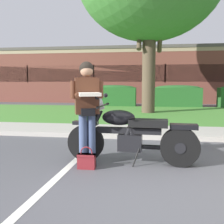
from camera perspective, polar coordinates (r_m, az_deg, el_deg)
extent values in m
plane|color=#4C4C51|center=(3.52, 9.40, -16.40)|extent=(140.00, 140.00, 0.00)
cube|color=#ADA89E|center=(6.38, 8.85, -5.42)|extent=(60.00, 0.20, 0.12)
cube|color=#ADA89E|center=(7.22, 8.77, -4.20)|extent=(60.00, 1.50, 0.08)
cube|color=#478433|center=(11.29, 8.57, -0.43)|extent=(60.00, 6.72, 0.06)
cube|color=silver|center=(3.93, -12.02, -13.95)|extent=(0.29, 4.40, 0.01)
cylinder|color=black|center=(4.59, -5.78, -6.72)|extent=(0.64, 0.13, 0.64)
cylinder|color=black|center=(4.59, -5.78, -6.72)|extent=(0.19, 0.13, 0.18)
cylinder|color=black|center=(4.41, 14.70, -7.44)|extent=(0.65, 0.21, 0.64)
cylinder|color=black|center=(4.41, 14.70, -7.44)|extent=(0.19, 0.21, 0.18)
cube|color=black|center=(4.53, -5.83, -2.40)|extent=(0.45, 0.16, 0.06)
cube|color=black|center=(4.35, 15.49, -3.10)|extent=(0.45, 0.22, 0.08)
cylinder|color=black|center=(4.43, -4.43, -3.52)|extent=(0.31, 0.06, 0.58)
cylinder|color=black|center=(4.58, -3.90, -3.19)|extent=(0.31, 0.06, 0.58)
sphere|color=black|center=(4.46, -3.74, -0.09)|extent=(0.17, 0.17, 0.17)
cylinder|color=black|center=(4.41, -1.99, 1.42)|extent=(0.07, 0.72, 0.03)
cylinder|color=black|center=(4.06, -3.14, 0.98)|extent=(0.05, 0.10, 0.04)
cylinder|color=black|center=(4.76, -1.01, 1.79)|extent=(0.05, 0.10, 0.04)
sphere|color=black|center=(4.11, -3.22, 3.28)|extent=(0.08, 0.08, 0.08)
sphere|color=black|center=(4.70, -1.41, 3.68)|extent=(0.08, 0.08, 0.08)
cube|color=#B2BCC6|center=(4.42, -3.01, 2.73)|extent=(0.16, 0.37, 0.35)
cube|color=black|center=(4.39, 3.62, -4.11)|extent=(1.10, 0.16, 0.10)
ellipsoid|color=black|center=(4.38, 1.44, -1.21)|extent=(0.58, 0.35, 0.26)
cube|color=black|center=(4.34, 7.97, -2.42)|extent=(0.65, 0.31, 0.12)
cube|color=black|center=(4.43, 3.99, -6.67)|extent=(0.41, 0.26, 0.28)
cylinder|color=black|center=(4.40, 3.56, -4.63)|extent=(0.18, 0.13, 0.21)
cylinder|color=black|center=(4.39, 4.45, -4.65)|extent=(0.18, 0.13, 0.21)
cylinder|color=black|center=(4.56, 8.86, -7.65)|extent=(0.60, 0.11, 0.08)
cylinder|color=black|center=(4.55, 11.40, -7.70)|extent=(0.60, 0.11, 0.08)
cylinder|color=black|center=(4.31, 5.31, -9.92)|extent=(0.13, 0.12, 0.30)
cube|color=black|center=(4.42, -4.44, -10.86)|extent=(0.19, 0.26, 0.10)
cube|color=black|center=(4.40, -6.28, -10.95)|extent=(0.19, 0.26, 0.10)
cylinder|color=#3D4C70|center=(4.34, -4.53, -5.99)|extent=(0.14, 0.14, 0.86)
cylinder|color=#3D4C70|center=(4.33, -6.37, -6.06)|extent=(0.14, 0.14, 0.86)
cube|color=#4C2819|center=(4.24, -5.55, 3.53)|extent=(0.43, 0.34, 0.58)
cube|color=#4C2819|center=(4.23, -5.59, 7.18)|extent=(0.35, 0.29, 0.06)
sphere|color=#A87A5B|center=(4.24, -5.61, 9.08)|extent=(0.21, 0.21, 0.21)
sphere|color=black|center=(4.25, -5.64, 9.47)|extent=(0.23, 0.23, 0.23)
cube|color=black|center=(4.13, -5.29, -0.03)|extent=(0.24, 0.17, 0.12)
cylinder|color=#4C2819|center=(4.10, -3.05, 3.73)|extent=(0.20, 0.35, 0.09)
cylinder|color=#4C2819|center=(4.06, -7.52, 3.66)|extent=(0.20, 0.35, 0.09)
cylinder|color=#4C2819|center=(4.25, -2.57, 4.91)|extent=(0.10, 0.10, 0.28)
cylinder|color=#4C2819|center=(4.19, -8.53, 4.83)|extent=(0.10, 0.10, 0.28)
cube|color=beige|center=(3.94, -5.02, 3.90)|extent=(0.41, 0.41, 0.05)
cube|color=maroon|center=(4.22, -5.63, -10.74)|extent=(0.28, 0.12, 0.24)
cube|color=maroon|center=(4.18, -5.66, -9.45)|extent=(0.28, 0.13, 0.04)
torus|color=maroon|center=(4.18, -5.65, -8.90)|extent=(0.20, 0.02, 0.20)
cylinder|color=#4C3D2D|center=(11.52, 8.06, 8.18)|extent=(0.57, 0.57, 3.45)
cylinder|color=#4C3D2D|center=(11.67, 10.50, 15.45)|extent=(0.20, 1.05, 1.04)
cylinder|color=#4C3D2D|center=(11.70, 6.05, 16.36)|extent=(0.20, 1.00, 1.36)
cube|color=#235623|center=(15.00, 0.38, 3.32)|extent=(2.56, 0.90, 1.10)
ellipsoid|color=#235623|center=(14.98, 0.38, 5.42)|extent=(2.43, 0.84, 0.28)
cube|color=#235623|center=(14.95, 14.19, 3.11)|extent=(2.57, 0.90, 1.10)
ellipsoid|color=#235623|center=(14.93, 14.25, 5.22)|extent=(2.44, 0.84, 0.28)
cube|color=brown|center=(21.74, 10.90, 7.47)|extent=(27.75, 9.00, 3.61)
cube|color=#998466|center=(17.41, 11.72, 13.30)|extent=(27.75, 0.10, 0.24)
cube|color=#4C4742|center=(21.86, 11.00, 12.47)|extent=(28.03, 9.09, 0.20)
cube|color=#1E282D|center=(17.28, 11.61, 8.36)|extent=(23.59, 0.06, 1.10)
cube|color=brown|center=(19.19, -18.08, 7.97)|extent=(0.08, 0.04, 1.20)
cube|color=brown|center=(17.64, -4.04, 8.43)|extent=(0.08, 0.04, 1.20)
cube|color=brown|center=(17.27, 11.61, 8.36)|extent=(0.08, 0.04, 1.20)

